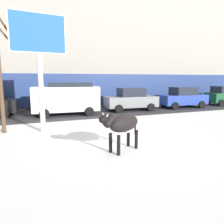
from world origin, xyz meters
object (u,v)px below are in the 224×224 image
Objects in this scene: car_white_van at (66,98)px; cow_black at (123,124)px; car_darkgreen_hatchback at (224,96)px; car_grey_sedan at (131,99)px; pedestrian_near_billboard at (28,100)px; car_blue_sedan at (183,98)px; bare_tree_left_lot at (0,73)px; billboard at (38,41)px.

cow_black is at bearing -84.87° from car_white_van.
car_darkgreen_hatchback is at bearing 30.47° from cow_black.
car_grey_sedan is at bearing 2.58° from car_white_van.
car_darkgreen_hatchback is (15.46, 0.29, -0.32)m from car_white_van.
pedestrian_near_billboard is (-18.09, 2.89, -0.05)m from car_darkgreen_hatchback.
pedestrian_near_billboard is at bearing 166.65° from car_blue_sedan.
car_grey_sedan is 5.08m from car_blue_sedan.
car_darkgreen_hatchback is (14.71, 8.66, -0.07)m from cow_black.
car_white_van is at bearing 48.43° from bare_tree_left_lot.
bare_tree_left_lot is at bearing 165.20° from billboard.
billboard is (-2.56, 3.86, 3.32)m from cow_black.
cow_black is 0.44× the size of car_blue_sedan.
pedestrian_near_billboard is at bearing 82.47° from bare_tree_left_lot.
bare_tree_left_lot is (-4.33, 4.33, 1.87)m from cow_black.
billboard is at bearing -111.94° from car_white_van.
car_white_van is (1.81, 4.50, -3.07)m from billboard.
car_darkgreen_hatchback is at bearing 15.51° from billboard.
bare_tree_left_lot reaches higher than car_blue_sedan.
billboard is at bearing -14.80° from bare_tree_left_lot.
bare_tree_left_lot reaches higher than cow_black.
cow_black is 0.40× the size of car_white_van.
car_grey_sedan and car_blue_sedan have the same top height.
billboard reaches higher than cow_black.
pedestrian_near_billboard is (-0.81, 7.69, -3.43)m from billboard.
car_darkgreen_hatchback is at bearing 0.32° from car_grey_sedan.
car_blue_sedan is 5.12m from car_darkgreen_hatchback.
car_white_van is 2.71× the size of pedestrian_near_billboard.
cow_black is 5.70m from billboard.
car_darkgreen_hatchback reaches higher than car_blue_sedan.
car_grey_sedan reaches higher than cow_black.
pedestrian_near_billboard is (-12.96, 3.08, -0.03)m from car_blue_sedan.
pedestrian_near_billboard is at bearing 170.91° from car_darkgreen_hatchback.
billboard reaches higher than car_darkgreen_hatchback.
car_blue_sedan is at bearing 16.58° from bare_tree_left_lot.
billboard is at bearing 123.56° from cow_black.
car_white_van is 5.28m from car_grey_sedan.
cow_black is 12.80m from car_blue_sedan.
car_blue_sedan is 14.65m from bare_tree_left_lot.
bare_tree_left_lot is (-19.04, -4.33, 1.94)m from car_darkgreen_hatchback.
pedestrian_near_billboard is at bearing 106.28° from cow_black.
billboard is at bearing -159.23° from car_blue_sedan.
car_darkgreen_hatchback is (5.12, 0.18, 0.02)m from car_blue_sedan.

